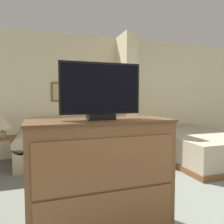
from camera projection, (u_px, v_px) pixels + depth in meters
name	position (u px, v px, depth m)	size (l,w,h in m)	color
wall_back	(113.00, 97.00, 4.99)	(6.60, 0.16, 2.60)	beige
wall_partition_pillar	(126.00, 96.00, 4.68)	(0.24, 0.65, 2.60)	beige
couch	(69.00, 147.00, 4.26)	(1.97, 0.84, 0.87)	#B7AD8E
coffee_table	(81.00, 157.00, 3.28)	(0.73, 0.56, 0.43)	brown
side_table	(2.00, 143.00, 3.82)	(0.42, 0.42, 0.59)	brown
table_lamp	(2.00, 122.00, 3.79)	(0.38, 0.38, 0.40)	tan
tv_dresser	(101.00, 179.00, 2.00)	(1.30, 0.48, 1.09)	brown
tv	(101.00, 92.00, 1.94)	(0.73, 0.16, 0.51)	black
bed	(200.00, 146.00, 4.48)	(1.63, 2.04, 0.55)	brown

